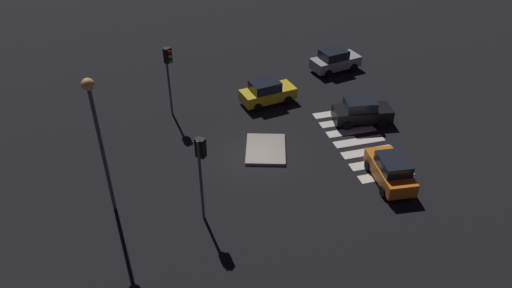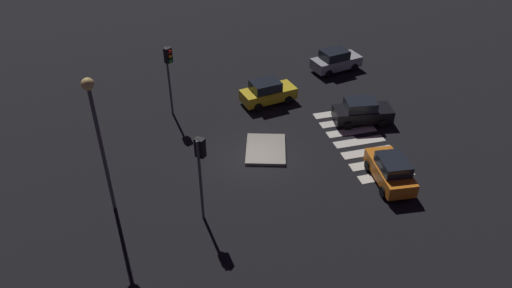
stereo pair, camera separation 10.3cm
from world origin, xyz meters
The scene contains 10 objects.
ground_plane centered at (0.00, 0.00, 0.00)m, with size 80.00×80.00×0.00m, color black.
traffic_island centered at (0.60, -0.76, 0.09)m, with size 3.61×3.10×0.18m.
car_orange centered at (-3.96, -6.37, 0.79)m, with size 3.83×2.04×1.62m.
car_yellow centered at (6.05, -2.46, 0.80)m, with size 2.26×3.92×1.63m.
car_black centered at (2.04, -7.55, 0.80)m, with size 2.16×3.87×1.62m.
car_silver centered at (9.50, -8.88, 0.82)m, with size 2.38×4.03×1.67m.
traffic_light_north centered at (6.13, 3.95, 3.57)m, with size 0.53×0.54×4.72m.
traffic_light_west centered at (-3.99, 3.71, 3.47)m, with size 0.53×0.54×4.59m.
street_lamp centered at (-2.23, 8.03, 5.02)m, with size 0.56×0.56×7.32m.
crosswalk_near centered at (0.00, -6.51, 0.01)m, with size 7.60×3.20×0.02m.
Camera 1 is at (-21.93, 6.04, 16.71)m, focal length 34.23 mm.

